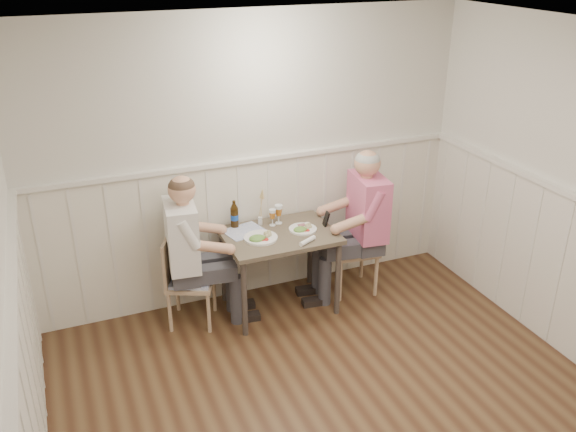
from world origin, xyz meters
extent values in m
cube|color=silver|center=(0.00, 2.25, 1.30)|extent=(4.00, 0.04, 2.60)
cube|color=silver|center=(-2.00, 0.00, 1.30)|extent=(0.04, 4.50, 2.60)
cube|color=white|center=(0.00, 0.00, 2.59)|extent=(4.00, 4.50, 0.02)
cube|color=white|center=(0.00, 2.23, 0.65)|extent=(3.98, 0.03, 1.30)
cube|color=silver|center=(0.00, 2.22, 1.32)|extent=(3.98, 0.06, 0.04)
cube|color=silver|center=(-1.97, 0.00, 1.32)|extent=(0.06, 4.48, 0.04)
cube|color=brown|center=(0.09, 1.84, 0.73)|extent=(0.97, 0.70, 0.04)
cylinder|color=#3F3833|center=(-0.34, 1.54, 0.35)|extent=(0.05, 0.05, 0.71)
cylinder|color=#3F3833|center=(-0.34, 2.14, 0.35)|extent=(0.05, 0.05, 0.71)
cylinder|color=#3F3833|center=(0.53, 1.54, 0.35)|extent=(0.05, 0.05, 0.71)
cylinder|color=#3F3833|center=(0.53, 2.14, 0.35)|extent=(0.05, 0.05, 0.71)
cube|color=#9C7E62|center=(0.85, 1.88, 0.43)|extent=(0.47, 0.47, 0.04)
cube|color=#687CBB|center=(0.85, 1.88, 0.46)|extent=(0.42, 0.42, 0.03)
cube|color=#9C7E62|center=(1.04, 1.85, 0.67)|extent=(0.08, 0.42, 0.44)
cylinder|color=#9C7E62|center=(1.01, 1.68, 0.20)|extent=(0.04, 0.04, 0.41)
cylinder|color=#9C7E62|center=(0.65, 1.72, 0.20)|extent=(0.04, 0.04, 0.41)
cylinder|color=#9C7E62|center=(1.05, 2.03, 0.20)|extent=(0.04, 0.04, 0.41)
cylinder|color=#9C7E62|center=(0.69, 2.07, 0.20)|extent=(0.04, 0.04, 0.41)
cube|color=#9C7E62|center=(-0.70, 1.91, 0.40)|extent=(0.51, 0.51, 0.04)
cube|color=#687CBB|center=(-0.70, 1.91, 0.43)|extent=(0.46, 0.46, 0.03)
cube|color=#9C7E62|center=(-0.86, 1.99, 0.62)|extent=(0.18, 0.37, 0.41)
cylinder|color=#9C7E62|center=(-0.78, 2.13, 0.19)|extent=(0.03, 0.03, 0.38)
cylinder|color=#9C7E62|center=(-0.48, 2.00, 0.19)|extent=(0.03, 0.03, 0.38)
cylinder|color=#9C7E62|center=(-0.92, 1.83, 0.19)|extent=(0.03, 0.03, 0.38)
cylinder|color=#9C7E62|center=(-0.61, 1.69, 0.19)|extent=(0.03, 0.03, 0.38)
cube|color=#3F3F47|center=(0.92, 1.79, 0.24)|extent=(0.51, 0.47, 0.47)
cube|color=#3F3F47|center=(0.71, 1.81, 0.54)|extent=(0.49, 0.43, 0.14)
cube|color=pink|center=(0.92, 1.79, 0.89)|extent=(0.31, 0.49, 0.58)
sphere|color=tan|center=(0.92, 1.79, 1.31)|extent=(0.23, 0.23, 0.23)
sphere|color=#A5A5A0|center=(0.92, 1.79, 1.34)|extent=(0.22, 0.22, 0.22)
cube|color=black|center=(0.54, 1.83, 0.89)|extent=(0.03, 0.08, 0.14)
cube|color=#3F3F47|center=(-0.73, 1.90, 0.23)|extent=(0.49, 0.46, 0.46)
cube|color=#3F3F47|center=(-0.53, 1.87, 0.52)|extent=(0.47, 0.41, 0.13)
cube|color=white|center=(-0.73, 1.90, 0.86)|extent=(0.29, 0.47, 0.56)
sphere|color=tan|center=(-0.73, 1.90, 1.27)|extent=(0.22, 0.22, 0.22)
sphere|color=#4C3828|center=(-0.73, 1.90, 1.30)|extent=(0.21, 0.21, 0.21)
cylinder|color=white|center=(0.31, 1.82, 0.76)|extent=(0.25, 0.25, 0.02)
ellipsoid|color=#3F722D|center=(0.27, 1.80, 0.79)|extent=(0.12, 0.10, 0.05)
sphere|color=tan|center=(0.37, 1.83, 0.78)|extent=(0.03, 0.03, 0.03)
cube|color=#925259|center=(0.33, 1.88, 0.77)|extent=(0.07, 0.05, 0.01)
cylinder|color=white|center=(0.38, 1.88, 0.78)|extent=(0.05, 0.05, 0.03)
cylinder|color=white|center=(-0.09, 1.80, 0.76)|extent=(0.29, 0.29, 0.02)
ellipsoid|color=#3F722D|center=(-0.14, 1.77, 0.80)|extent=(0.14, 0.12, 0.05)
sphere|color=tan|center=(-0.03, 1.81, 0.79)|extent=(0.04, 0.04, 0.04)
cylinder|color=silver|center=(0.17, 2.03, 0.75)|extent=(0.06, 0.06, 0.01)
cylinder|color=silver|center=(0.17, 2.03, 0.79)|extent=(0.01, 0.01, 0.08)
cone|color=#BC6C1F|center=(0.17, 2.03, 0.86)|extent=(0.07, 0.07, 0.07)
cylinder|color=silver|center=(0.17, 2.03, 0.91)|extent=(0.07, 0.07, 0.03)
cylinder|color=silver|center=(0.10, 2.01, 0.75)|extent=(0.06, 0.06, 0.01)
cylinder|color=silver|center=(0.10, 2.01, 0.79)|extent=(0.01, 0.01, 0.07)
cone|color=#BC6C1F|center=(0.10, 2.01, 0.85)|extent=(0.06, 0.06, 0.06)
cylinder|color=silver|center=(0.10, 2.01, 0.89)|extent=(0.06, 0.06, 0.03)
cylinder|color=black|center=(-0.23, 2.11, 0.84)|extent=(0.07, 0.07, 0.18)
cone|color=black|center=(-0.23, 2.11, 0.96)|extent=(0.07, 0.07, 0.04)
cylinder|color=black|center=(-0.23, 2.11, 0.99)|extent=(0.03, 0.03, 0.03)
cylinder|color=#1646AD|center=(-0.23, 2.11, 0.85)|extent=(0.07, 0.07, 0.05)
cylinder|color=white|center=(0.25, 1.58, 0.77)|extent=(0.18, 0.12, 0.04)
cylinder|color=silver|center=(0.00, 2.07, 0.79)|extent=(0.04, 0.04, 0.07)
cylinder|color=#DCBE7B|center=(0.00, 2.07, 0.91)|extent=(0.02, 0.02, 0.24)
cone|color=#DCBE7B|center=(0.00, 2.07, 1.06)|extent=(0.03, 0.03, 0.08)
cube|color=#687CBB|center=(-0.18, 1.99, 0.75)|extent=(0.39, 0.34, 0.01)
camera|label=1|loc=(-1.66, -2.62, 3.09)|focal=38.00mm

